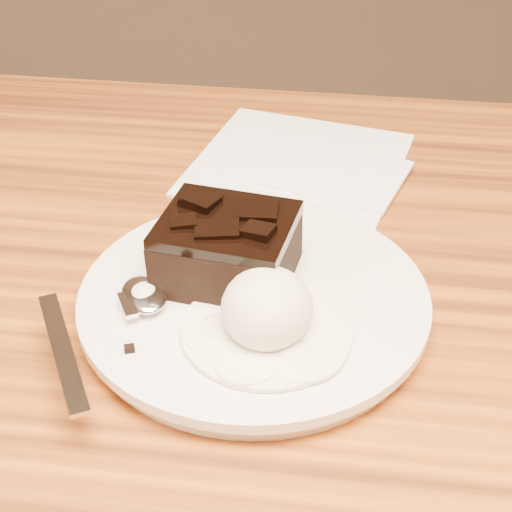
# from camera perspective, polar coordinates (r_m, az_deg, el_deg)

# --- Properties ---
(plate) EXTENTS (0.22, 0.22, 0.02)m
(plate) POSITION_cam_1_polar(r_m,az_deg,el_deg) (0.51, -0.15, -3.48)
(plate) COLOR white
(plate) RESTS_ON dining_table
(brownie) EXTENTS (0.09, 0.08, 0.04)m
(brownie) POSITION_cam_1_polar(r_m,az_deg,el_deg) (0.51, -2.07, 0.24)
(brownie) COLOR black
(brownie) RESTS_ON plate
(ice_cream_scoop) EXTENTS (0.05, 0.06, 0.05)m
(ice_cream_scoop) POSITION_cam_1_polar(r_m,az_deg,el_deg) (0.46, 0.79, -3.75)
(ice_cream_scoop) COLOR white
(ice_cream_scoop) RESTS_ON plate
(melt_puddle) EXTENTS (0.10, 0.10, 0.00)m
(melt_puddle) POSITION_cam_1_polar(r_m,az_deg,el_deg) (0.47, 0.78, -5.36)
(melt_puddle) COLOR white
(melt_puddle) RESTS_ON plate
(spoon) EXTENTS (0.10, 0.15, 0.01)m
(spoon) POSITION_cam_1_polar(r_m,az_deg,el_deg) (0.50, -8.03, -2.92)
(spoon) COLOR silver
(spoon) RESTS_ON plate
(napkin) EXTENTS (0.20, 0.20, 0.01)m
(napkin) POSITION_cam_1_polar(r_m,az_deg,el_deg) (0.68, 3.03, 6.70)
(napkin) COLOR white
(napkin) RESTS_ON dining_table
(crumb_a) EXTENTS (0.01, 0.01, 0.00)m
(crumb_a) POSITION_cam_1_polar(r_m,az_deg,el_deg) (0.47, -9.05, -6.58)
(crumb_a) COLOR black
(crumb_a) RESTS_ON plate
(crumb_b) EXTENTS (0.01, 0.01, 0.00)m
(crumb_b) POSITION_cam_1_polar(r_m,az_deg,el_deg) (0.48, 6.30, -5.33)
(crumb_b) COLOR black
(crumb_b) RESTS_ON plate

